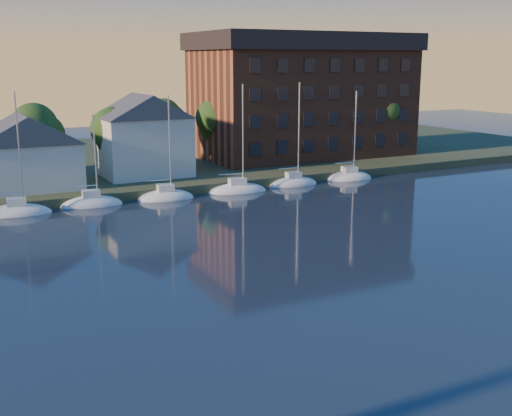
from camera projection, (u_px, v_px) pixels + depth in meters
shoreline_land at (54, 169)px, 88.51m from camera, size 160.00×50.00×2.00m
wooden_dock at (94, 201)px, 68.66m from camera, size 120.00×3.00×1.00m
clubhouse_centre at (25, 151)px, 69.11m from camera, size 11.55×8.40×8.08m
clubhouse_east at (144, 134)px, 76.95m from camera, size 10.50×8.40×9.80m
condo_block at (303, 95)px, 92.95m from camera, size 31.00×17.00×17.40m
tree_line at (85, 124)px, 77.43m from camera, size 93.40×5.40×8.90m
moored_fleet at (62, 209)px, 64.24m from camera, size 79.50×2.40×12.05m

